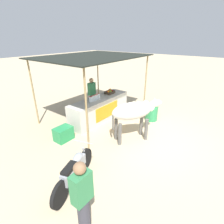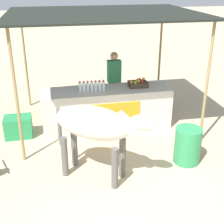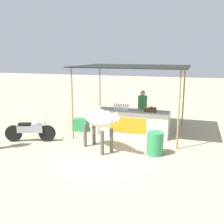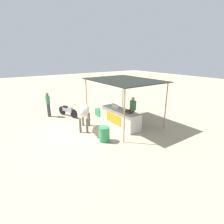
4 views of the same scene
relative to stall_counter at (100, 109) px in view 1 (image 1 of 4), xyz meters
The scene contains 11 objects.
ground_plane 2.25m from the stall_counter, 90.00° to the right, with size 60.00×60.00×0.00m, color tan.
stall_counter is the anchor object (origin of this frame).
stall_awning 2.08m from the stall_counter, 90.00° to the left, with size 4.20×3.20×2.65m.
water_bottle_row 0.69m from the stall_counter, behind, with size 0.61×0.07×0.25m.
fruit_crate 0.95m from the stall_counter, ahead, with size 0.44×0.32×0.18m.
vendor_behind_counter 0.90m from the stall_counter, 66.19° to the left, with size 0.34×0.22×1.65m.
cooler_box 2.07m from the stall_counter, behind, with size 0.60×0.44×0.48m, color #268C4C.
water_barrel 2.23m from the stall_counter, 55.34° to the right, with size 0.51×0.51×0.72m, color #2D8C51.
cow 2.12m from the stall_counter, 105.37° to the right, with size 1.72×1.31×1.44m.
motorcycle_parked 3.71m from the stall_counter, 148.61° to the right, with size 1.73×0.77×0.90m.
passerby_on_street 4.92m from the stall_counter, 142.35° to the right, with size 0.34×0.22×1.65m.
Camera 1 is at (-5.22, -2.42, 3.36)m, focal length 28.00 mm.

